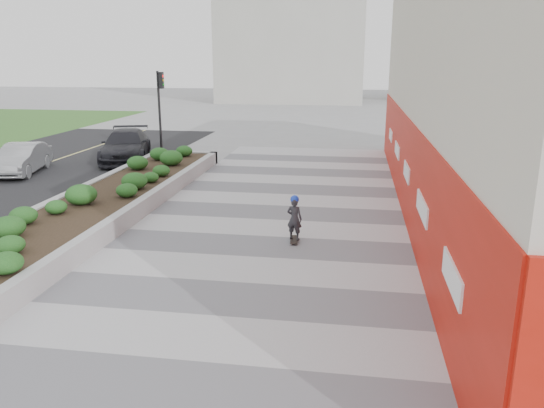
{
  "coord_description": "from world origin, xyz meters",
  "views": [
    {
      "loc": [
        2.36,
        -7.95,
        4.77
      ],
      "look_at": [
        0.29,
        5.24,
        1.1
      ],
      "focal_mm": 35.0,
      "sensor_mm": 36.0,
      "label": 1
    }
  ],
  "objects_px": {
    "car_dark": "(126,146)",
    "car_silver": "(22,159)",
    "planter": "(98,203)",
    "skateboarder": "(294,218)",
    "traffic_signal_near": "(160,101)"
  },
  "relations": [
    {
      "from": "car_dark",
      "to": "car_silver",
      "type": "bearing_deg",
      "value": -149.18
    },
    {
      "from": "planter",
      "to": "skateboarder",
      "type": "bearing_deg",
      "value": -13.45
    },
    {
      "from": "skateboarder",
      "to": "car_silver",
      "type": "relative_size",
      "value": 0.33
    },
    {
      "from": "planter",
      "to": "traffic_signal_near",
      "type": "distance_m",
      "value": 10.9
    },
    {
      "from": "planter",
      "to": "car_dark",
      "type": "height_order",
      "value": "car_dark"
    },
    {
      "from": "car_dark",
      "to": "traffic_signal_near",
      "type": "bearing_deg",
      "value": 34.4
    },
    {
      "from": "traffic_signal_near",
      "to": "skateboarder",
      "type": "height_order",
      "value": "traffic_signal_near"
    },
    {
      "from": "planter",
      "to": "skateboarder",
      "type": "xyz_separation_m",
      "value": [
        6.36,
        -1.52,
        0.24
      ]
    },
    {
      "from": "skateboarder",
      "to": "car_dark",
      "type": "relative_size",
      "value": 0.26
    },
    {
      "from": "traffic_signal_near",
      "to": "car_dark",
      "type": "relative_size",
      "value": 0.83
    },
    {
      "from": "planter",
      "to": "car_dark",
      "type": "distance_m",
      "value": 9.42
    },
    {
      "from": "skateboarder",
      "to": "car_silver",
      "type": "xyz_separation_m",
      "value": [
        -12.53,
        6.97,
        -0.02
      ]
    },
    {
      "from": "car_silver",
      "to": "car_dark",
      "type": "height_order",
      "value": "car_dark"
    },
    {
      "from": "planter",
      "to": "traffic_signal_near",
      "type": "relative_size",
      "value": 4.29
    },
    {
      "from": "traffic_signal_near",
      "to": "car_dark",
      "type": "bearing_deg",
      "value": -128.84
    }
  ]
}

